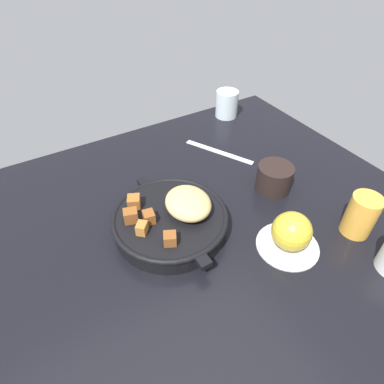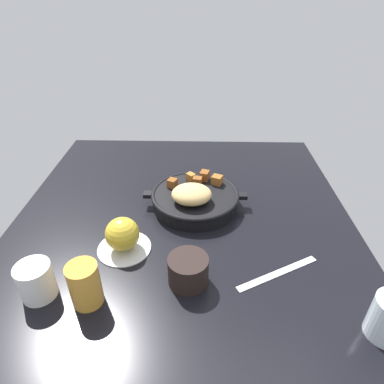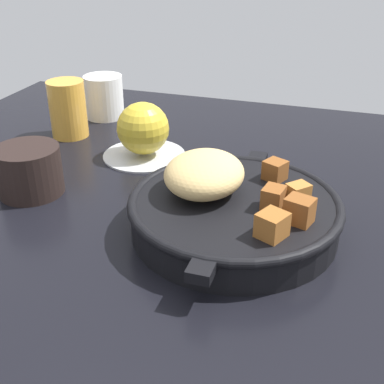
{
  "view_description": "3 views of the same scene",
  "coord_description": "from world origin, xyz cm",
  "px_view_note": "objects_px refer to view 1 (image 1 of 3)",
  "views": [
    {
      "loc": [
        39.69,
        -26.95,
        52.46
      ],
      "look_at": [
        -4.05,
        -0.89,
        7.21
      ],
      "focal_mm": 30.24,
      "sensor_mm": 36.0,
      "label": 1
    },
    {
      "loc": [
        -4.26,
        69.99,
        54.41
      ],
      "look_at": [
        -2.39,
        -1.76,
        7.85
      ],
      "focal_mm": 30.93,
      "sensor_mm": 36.0,
      "label": 2
    },
    {
      "loc": [
        -51.6,
        -17.38,
        31.62
      ],
      "look_at": [
        -5.04,
        -2.31,
        5.35
      ],
      "focal_mm": 46.47,
      "sensor_mm": 36.0,
      "label": 3
    }
  ],
  "objects_px": {
    "butter_knife": "(219,152)",
    "coffee_mug_dark": "(274,178)",
    "water_glass_short": "(227,104)",
    "juice_glass_amber": "(361,215)",
    "cast_iron_skillet": "(172,218)",
    "red_apple": "(292,231)"
  },
  "relations": [
    {
      "from": "butter_knife",
      "to": "coffee_mug_dark",
      "type": "xyz_separation_m",
      "value": [
        0.2,
        0.03,
        0.03
      ]
    },
    {
      "from": "coffee_mug_dark",
      "to": "water_glass_short",
      "type": "xyz_separation_m",
      "value": [
        -0.36,
        0.11,
        0.01
      ]
    },
    {
      "from": "coffee_mug_dark",
      "to": "water_glass_short",
      "type": "relative_size",
      "value": 1.01
    },
    {
      "from": "juice_glass_amber",
      "to": "water_glass_short",
      "type": "height_order",
      "value": "juice_glass_amber"
    },
    {
      "from": "cast_iron_skillet",
      "to": "butter_knife",
      "type": "bearing_deg",
      "value": 126.84
    },
    {
      "from": "cast_iron_skillet",
      "to": "coffee_mug_dark",
      "type": "xyz_separation_m",
      "value": [
        0.01,
        0.28,
        0.0
      ]
    },
    {
      "from": "butter_knife",
      "to": "water_glass_short",
      "type": "distance_m",
      "value": 0.22
    },
    {
      "from": "juice_glass_amber",
      "to": "butter_knife",
      "type": "bearing_deg",
      "value": -168.15
    },
    {
      "from": "juice_glass_amber",
      "to": "red_apple",
      "type": "bearing_deg",
      "value": -105.12
    },
    {
      "from": "cast_iron_skillet",
      "to": "butter_knife",
      "type": "height_order",
      "value": "cast_iron_skillet"
    },
    {
      "from": "coffee_mug_dark",
      "to": "cast_iron_skillet",
      "type": "bearing_deg",
      "value": -91.77
    },
    {
      "from": "water_glass_short",
      "to": "butter_knife",
      "type": "bearing_deg",
      "value": -40.56
    },
    {
      "from": "butter_knife",
      "to": "water_glass_short",
      "type": "relative_size",
      "value": 2.46
    },
    {
      "from": "red_apple",
      "to": "juice_glass_amber",
      "type": "distance_m",
      "value": 0.16
    },
    {
      "from": "cast_iron_skillet",
      "to": "juice_glass_amber",
      "type": "height_order",
      "value": "juice_glass_amber"
    },
    {
      "from": "butter_knife",
      "to": "water_glass_short",
      "type": "bearing_deg",
      "value": 111.58
    },
    {
      "from": "butter_knife",
      "to": "coffee_mug_dark",
      "type": "height_order",
      "value": "coffee_mug_dark"
    },
    {
      "from": "red_apple",
      "to": "water_glass_short",
      "type": "relative_size",
      "value": 0.94
    },
    {
      "from": "cast_iron_skillet",
      "to": "butter_knife",
      "type": "distance_m",
      "value": 0.31
    },
    {
      "from": "water_glass_short",
      "to": "juice_glass_amber",
      "type": "bearing_deg",
      "value": -5.94
    },
    {
      "from": "red_apple",
      "to": "coffee_mug_dark",
      "type": "height_order",
      "value": "red_apple"
    },
    {
      "from": "coffee_mug_dark",
      "to": "water_glass_short",
      "type": "distance_m",
      "value": 0.38
    }
  ]
}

